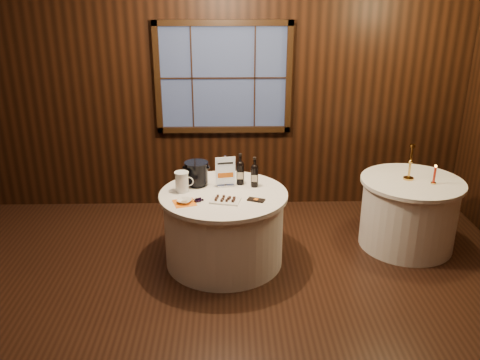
{
  "coord_description": "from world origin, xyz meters",
  "views": [
    {
      "loc": [
        0.05,
        -3.65,
        2.73
      ],
      "look_at": [
        0.16,
        0.9,
        0.95
      ],
      "focal_mm": 38.0,
      "sensor_mm": 36.0,
      "label": 1
    }
  ],
  "objects_px": {
    "ice_bucket": "(197,173)",
    "brass_candlestick": "(410,167)",
    "cracker_bowl": "(184,201)",
    "port_bottle_left": "(240,171)",
    "main_table": "(224,227)",
    "side_table": "(408,213)",
    "chocolate_box": "(256,200)",
    "sign_stand": "(225,176)",
    "chocolate_plate": "(225,200)",
    "red_candle": "(434,176)",
    "glass_pitcher": "(182,182)",
    "grape_bunch": "(199,200)",
    "port_bottle_right": "(255,174)"
  },
  "relations": [
    {
      "from": "main_table",
      "to": "ice_bucket",
      "type": "xyz_separation_m",
      "value": [
        -0.28,
        0.21,
        0.51
      ]
    },
    {
      "from": "brass_candlestick",
      "to": "glass_pitcher",
      "type": "bearing_deg",
      "value": -173.32
    },
    {
      "from": "main_table",
      "to": "glass_pitcher",
      "type": "bearing_deg",
      "value": 173.28
    },
    {
      "from": "main_table",
      "to": "brass_candlestick",
      "type": "bearing_deg",
      "value": 9.44
    },
    {
      "from": "main_table",
      "to": "brass_candlestick",
      "type": "distance_m",
      "value": 2.06
    },
    {
      "from": "cracker_bowl",
      "to": "side_table",
      "type": "bearing_deg",
      "value": 12.78
    },
    {
      "from": "grape_bunch",
      "to": "cracker_bowl",
      "type": "bearing_deg",
      "value": -171.42
    },
    {
      "from": "ice_bucket",
      "to": "red_candle",
      "type": "xyz_separation_m",
      "value": [
        2.45,
        -0.01,
        -0.05
      ]
    },
    {
      "from": "port_bottle_left",
      "to": "port_bottle_right",
      "type": "xyz_separation_m",
      "value": [
        0.14,
        -0.07,
        -0.01
      ]
    },
    {
      "from": "side_table",
      "to": "glass_pitcher",
      "type": "xyz_separation_m",
      "value": [
        -2.41,
        -0.25,
        0.49
      ]
    },
    {
      "from": "ice_bucket",
      "to": "port_bottle_left",
      "type": "bearing_deg",
      "value": 2.63
    },
    {
      "from": "side_table",
      "to": "grape_bunch",
      "type": "height_order",
      "value": "grape_bunch"
    },
    {
      "from": "brass_candlestick",
      "to": "red_candle",
      "type": "distance_m",
      "value": 0.26
    },
    {
      "from": "brass_candlestick",
      "to": "cracker_bowl",
      "type": "bearing_deg",
      "value": -166.4
    },
    {
      "from": "chocolate_plate",
      "to": "chocolate_box",
      "type": "bearing_deg",
      "value": 2.48
    },
    {
      "from": "ice_bucket",
      "to": "brass_candlestick",
      "type": "distance_m",
      "value": 2.24
    },
    {
      "from": "chocolate_box",
      "to": "grape_bunch",
      "type": "xyz_separation_m",
      "value": [
        -0.55,
        -0.02,
        0.01
      ]
    },
    {
      "from": "glass_pitcher",
      "to": "brass_candlestick",
      "type": "xyz_separation_m",
      "value": [
        2.37,
        0.28,
        0.04
      ]
    },
    {
      "from": "side_table",
      "to": "chocolate_plate",
      "type": "relative_size",
      "value": 3.45
    },
    {
      "from": "main_table",
      "to": "chocolate_plate",
      "type": "bearing_deg",
      "value": -84.66
    },
    {
      "from": "sign_stand",
      "to": "chocolate_plate",
      "type": "distance_m",
      "value": 0.4
    },
    {
      "from": "port_bottle_left",
      "to": "main_table",
      "type": "bearing_deg",
      "value": -123.26
    },
    {
      "from": "port_bottle_right",
      "to": "cracker_bowl",
      "type": "bearing_deg",
      "value": -143.8
    },
    {
      "from": "ice_bucket",
      "to": "sign_stand",
      "type": "bearing_deg",
      "value": -6.8
    },
    {
      "from": "side_table",
      "to": "chocolate_box",
      "type": "xyz_separation_m",
      "value": [
        -1.69,
        -0.5,
        0.39
      ]
    },
    {
      "from": "cracker_bowl",
      "to": "red_candle",
      "type": "height_order",
      "value": "red_candle"
    },
    {
      "from": "port_bottle_left",
      "to": "ice_bucket",
      "type": "xyz_separation_m",
      "value": [
        -0.45,
        -0.02,
        -0.01
      ]
    },
    {
      "from": "main_table",
      "to": "glass_pitcher",
      "type": "distance_m",
      "value": 0.64
    },
    {
      "from": "port_bottle_left",
      "to": "brass_candlestick",
      "type": "bearing_deg",
      "value": 6.43
    },
    {
      "from": "port_bottle_right",
      "to": "ice_bucket",
      "type": "height_order",
      "value": "port_bottle_right"
    },
    {
      "from": "port_bottle_right",
      "to": "cracker_bowl",
      "type": "distance_m",
      "value": 0.8
    },
    {
      "from": "cracker_bowl",
      "to": "red_candle",
      "type": "relative_size",
      "value": 0.66
    },
    {
      "from": "sign_stand",
      "to": "brass_candlestick",
      "type": "bearing_deg",
      "value": -4.75
    },
    {
      "from": "main_table",
      "to": "chocolate_box",
      "type": "distance_m",
      "value": 0.54
    },
    {
      "from": "sign_stand",
      "to": "port_bottle_left",
      "type": "bearing_deg",
      "value": 10.66
    },
    {
      "from": "sign_stand",
      "to": "port_bottle_left",
      "type": "distance_m",
      "value": 0.17
    },
    {
      "from": "cracker_bowl",
      "to": "brass_candlestick",
      "type": "xyz_separation_m",
      "value": [
        2.33,
        0.56,
        0.12
      ]
    },
    {
      "from": "port_bottle_right",
      "to": "cracker_bowl",
      "type": "relative_size",
      "value": 2.34
    },
    {
      "from": "chocolate_box",
      "to": "glass_pitcher",
      "type": "distance_m",
      "value": 0.77
    },
    {
      "from": "chocolate_plate",
      "to": "main_table",
      "type": "bearing_deg",
      "value": 95.34
    },
    {
      "from": "main_table",
      "to": "red_candle",
      "type": "height_order",
      "value": "red_candle"
    },
    {
      "from": "port_bottle_left",
      "to": "cracker_bowl",
      "type": "height_order",
      "value": "port_bottle_left"
    },
    {
      "from": "chocolate_box",
      "to": "red_candle",
      "type": "distance_m",
      "value": 1.91
    },
    {
      "from": "chocolate_box",
      "to": "red_candle",
      "type": "bearing_deg",
      "value": 34.08
    },
    {
      "from": "side_table",
      "to": "ice_bucket",
      "type": "height_order",
      "value": "ice_bucket"
    },
    {
      "from": "chocolate_box",
      "to": "brass_candlestick",
      "type": "bearing_deg",
      "value": 39.79
    },
    {
      "from": "brass_candlestick",
      "to": "ice_bucket",
      "type": "bearing_deg",
      "value": -177.06
    },
    {
      "from": "port_bottle_right",
      "to": "main_table",
      "type": "bearing_deg",
      "value": -146.93
    },
    {
      "from": "chocolate_box",
      "to": "cracker_bowl",
      "type": "relative_size",
      "value": 1.21
    },
    {
      "from": "chocolate_plate",
      "to": "brass_candlestick",
      "type": "distance_m",
      "value": 2.02
    }
  ]
}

